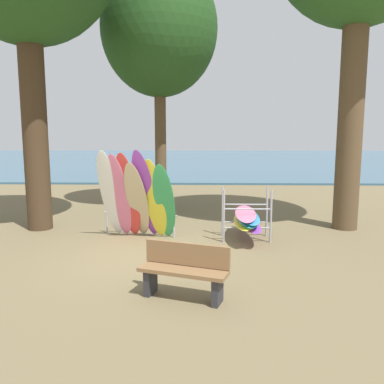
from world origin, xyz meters
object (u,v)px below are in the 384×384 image
(tree_mid_behind, at_px, (159,30))
(board_storage_rack, at_px, (247,218))
(leaning_board_pile, at_px, (136,197))
(park_bench, at_px, (184,270))

(tree_mid_behind, height_order, board_storage_rack, tree_mid_behind)
(board_storage_rack, bearing_deg, leaning_board_pile, -179.02)
(tree_mid_behind, xyz_separation_m, park_bench, (1.16, -7.76, -5.46))
(tree_mid_behind, distance_m, leaning_board_pile, 6.51)
(park_bench, bearing_deg, tree_mid_behind, 98.49)
(board_storage_rack, relative_size, park_bench, 1.46)
(tree_mid_behind, bearing_deg, leaning_board_pile, -92.02)
(tree_mid_behind, distance_m, park_bench, 9.56)
(leaning_board_pile, bearing_deg, tree_mid_behind, 87.98)
(board_storage_rack, bearing_deg, park_bench, -111.07)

